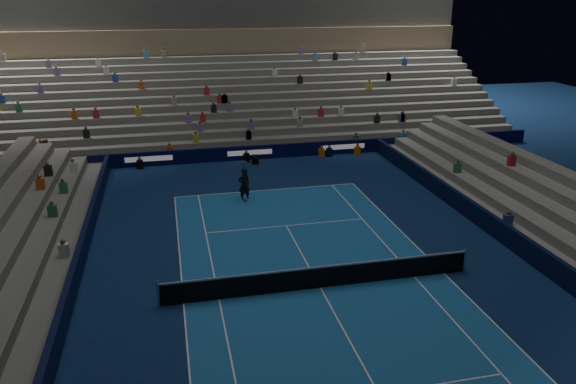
{
  "coord_description": "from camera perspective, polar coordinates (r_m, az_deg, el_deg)",
  "views": [
    {
      "loc": [
        -5.56,
        -18.73,
        11.34
      ],
      "look_at": [
        0.0,
        6.0,
        2.0
      ],
      "focal_mm": 34.1,
      "sensor_mm": 36.0,
      "label": 1
    }
  ],
  "objects": [
    {
      "name": "tennis_net",
      "position": [
        22.34,
        3.42,
        -8.82
      ],
      "size": [
        12.9,
        0.1,
        1.1
      ],
      "color": "#B2B2B7",
      "rests_on": "ground"
    },
    {
      "name": "sponsor_barrier_east",
      "position": [
        26.48,
        24.15,
        -5.84
      ],
      "size": [
        0.25,
        37.0,
        1.0
      ],
      "primitive_type": "cube",
      "color": "black",
      "rests_on": "ground"
    },
    {
      "name": "grandstand_main",
      "position": [
        47.63,
        -5.89,
        10.5
      ],
      "size": [
        44.0,
        15.2,
        11.2
      ],
      "color": "slate",
      "rests_on": "ground"
    },
    {
      "name": "ground",
      "position": [
        22.59,
        3.39,
        -9.94
      ],
      "size": [
        90.0,
        90.0,
        0.0
      ],
      "primitive_type": "plane",
      "color": "#0B1F46",
      "rests_on": "ground"
    },
    {
      "name": "sponsor_barrier_far",
      "position": [
        39.18,
        -4.02,
        4.11
      ],
      "size": [
        44.0,
        0.25,
        1.0
      ],
      "primitive_type": "cube",
      "color": "black",
      "rests_on": "ground"
    },
    {
      "name": "tennis_player",
      "position": [
        31.16,
        -4.6,
        0.76
      ],
      "size": [
        0.84,
        0.69,
        1.98
      ],
      "primitive_type": "imported",
      "rotation": [
        0.0,
        0.0,
        3.49
      ],
      "color": "black",
      "rests_on": "ground"
    },
    {
      "name": "court_surface",
      "position": [
        22.59,
        3.39,
        -9.93
      ],
      "size": [
        10.97,
        23.77,
        0.01
      ],
      "primitive_type": "cube",
      "color": "#1B5897",
      "rests_on": "ground"
    },
    {
      "name": "broadcast_camera",
      "position": [
        38.24,
        -3.44,
        3.41
      ],
      "size": [
        0.47,
        0.9,
        0.59
      ],
      "color": "black",
      "rests_on": "ground"
    },
    {
      "name": "sponsor_barrier_west",
      "position": [
        22.04,
        -22.12,
        -10.9
      ],
      "size": [
        0.25,
        37.0,
        1.0
      ],
      "primitive_type": "cube",
      "color": "black",
      "rests_on": "ground"
    }
  ]
}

